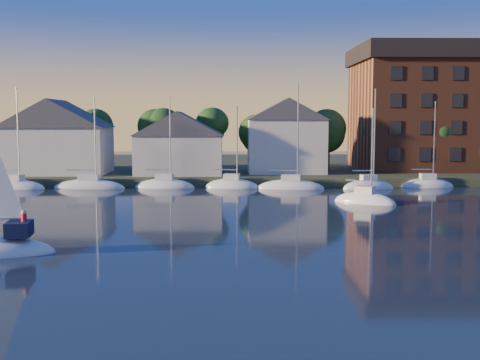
{
  "coord_description": "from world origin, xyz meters",
  "views": [
    {
      "loc": [
        0.44,
        -20.94,
        8.1
      ],
      "look_at": [
        1.22,
        22.0,
        3.74
      ],
      "focal_mm": 45.0,
      "sensor_mm": 36.0,
      "label": 1
    }
  ],
  "objects_px": {
    "clubhouse_east": "(286,135)",
    "condo_block": "(464,107)",
    "drifting_sailboat_right": "(365,202)",
    "clubhouse_west": "(57,136)",
    "clubhouse_centre": "(179,142)"
  },
  "relations": [
    {
      "from": "clubhouse_east",
      "to": "drifting_sailboat_right",
      "type": "xyz_separation_m",
      "value": [
        5.55,
        -22.63,
        -5.9
      ]
    },
    {
      "from": "clubhouse_east",
      "to": "clubhouse_west",
      "type": "bearing_deg",
      "value": -178.09
    },
    {
      "from": "clubhouse_centre",
      "to": "clubhouse_east",
      "type": "relative_size",
      "value": 1.1
    },
    {
      "from": "clubhouse_centre",
      "to": "clubhouse_east",
      "type": "xyz_separation_m",
      "value": [
        14.0,
        2.0,
        0.87
      ]
    },
    {
      "from": "drifting_sailboat_right",
      "to": "clubhouse_west",
      "type": "bearing_deg",
      "value": -177.43
    },
    {
      "from": "clubhouse_centre",
      "to": "condo_block",
      "type": "distance_m",
      "value": 41.05
    },
    {
      "from": "condo_block",
      "to": "drifting_sailboat_right",
      "type": "relative_size",
      "value": 3.03
    },
    {
      "from": "clubhouse_west",
      "to": "drifting_sailboat_right",
      "type": "bearing_deg",
      "value": -31.31
    },
    {
      "from": "clubhouse_east",
      "to": "clubhouse_centre",
      "type": "bearing_deg",
      "value": -171.87
    },
    {
      "from": "clubhouse_east",
      "to": "condo_block",
      "type": "xyz_separation_m",
      "value": [
        26.0,
        5.95,
        3.79
      ]
    },
    {
      "from": "condo_block",
      "to": "drifting_sailboat_right",
      "type": "bearing_deg",
      "value": -125.58
    },
    {
      "from": "clubhouse_east",
      "to": "condo_block",
      "type": "bearing_deg",
      "value": 12.89
    },
    {
      "from": "condo_block",
      "to": "drifting_sailboat_right",
      "type": "distance_m",
      "value": 36.45
    },
    {
      "from": "clubhouse_west",
      "to": "drifting_sailboat_right",
      "type": "xyz_separation_m",
      "value": [
        35.55,
        -21.63,
        -5.83
      ]
    },
    {
      "from": "clubhouse_centre",
      "to": "drifting_sailboat_right",
      "type": "bearing_deg",
      "value": -46.53
    }
  ]
}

